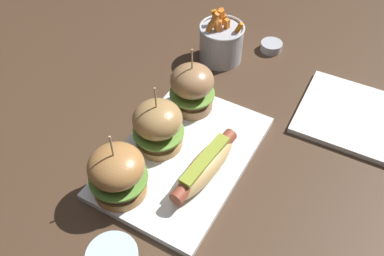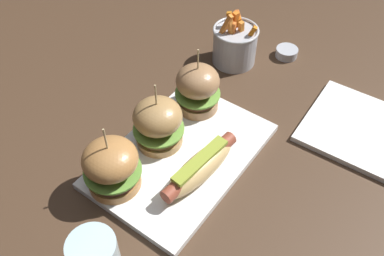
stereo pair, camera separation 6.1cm
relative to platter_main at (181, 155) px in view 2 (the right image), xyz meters
The scene contains 9 objects.
ground_plane 0.01m from the platter_main, ahead, with size 3.00×3.00×0.00m, color #422D1E.
platter_main is the anchor object (origin of this frame).
hot_dog 0.07m from the platter_main, 110.10° to the right, with size 0.18×0.06×0.05m.
slider_left 0.15m from the platter_main, 156.44° to the left, with size 0.10×0.10×0.14m.
slider_center 0.08m from the platter_main, 90.35° to the left, with size 0.10×0.10×0.14m.
slider_right 0.14m from the platter_main, 21.87° to the left, with size 0.09×0.09×0.15m.
fries_bucket 0.32m from the platter_main, 14.08° to the left, with size 0.11×0.11×0.13m.
sauce_ramekin 0.40m from the platter_main, ahead, with size 0.05×0.05×0.02m.
side_plate 0.36m from the platter_main, 42.84° to the right, with size 0.20×0.20×0.01m, color white.
Camera 2 is at (-0.40, -0.32, 0.64)m, focal length 39.62 mm.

